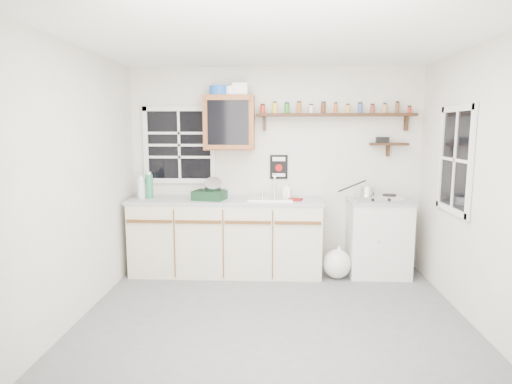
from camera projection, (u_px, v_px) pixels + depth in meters
The scene contains 18 objects.
room at pixel (274, 186), 3.78m from camera, with size 3.64×3.24×2.54m.
main_cabinet at pixel (226, 236), 5.21m from camera, with size 2.31×0.63×0.92m.
right_cabinet at pixel (378, 237), 5.15m from camera, with size 0.73×0.57×0.91m.
sink at pixel (270, 198), 5.12m from camera, with size 0.52×0.44×0.29m.
upper_cabinet at pixel (229, 123), 5.15m from camera, with size 0.60×0.32×0.65m.
upper_cabinet_clutter at pixel (228, 90), 5.09m from camera, with size 0.46×0.24×0.14m.
spice_shelf at pixel (333, 114), 5.14m from camera, with size 1.91×0.18×0.35m.
secondary_shelf at pixel (387, 143), 5.17m from camera, with size 0.45×0.16×0.24m.
warning_sign at pixel (279, 167), 5.34m from camera, with size 0.22×0.02×0.30m.
window_back at pixel (179, 145), 5.36m from camera, with size 0.93×0.03×0.98m.
window_right at pixel (456, 160), 4.21m from camera, with size 0.03×0.78×1.08m.
water_bottles at pixel (146, 187), 5.15m from camera, with size 0.18×0.11×0.32m.
dish_rack at pixel (211, 192), 5.06m from camera, with size 0.42×0.35×0.27m.
soap_bottle at pixel (287, 189), 5.28m from camera, with size 0.08×0.09×0.19m, color white.
rag at pixel (295, 199), 5.02m from camera, with size 0.15×0.13×0.02m, color maroon.
hotplate at pixel (378, 198), 5.06m from camera, with size 0.53×0.29×0.08m.
saucepan at pixel (367, 191), 5.05m from camera, with size 0.41×0.22×0.18m.
trash_bag at pixel (337, 264), 5.03m from camera, with size 0.37×0.34×0.43m.
Camera 1 is at (0.02, -3.75, 1.75)m, focal length 30.00 mm.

